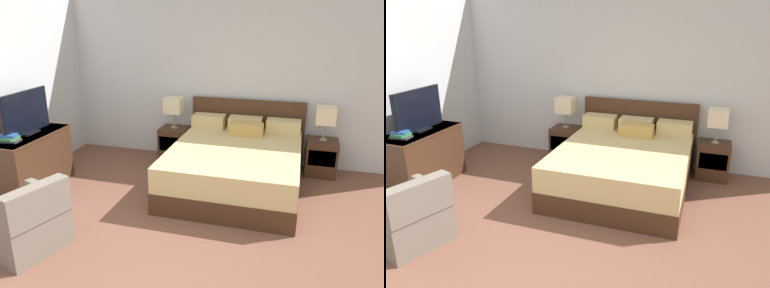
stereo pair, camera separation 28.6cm
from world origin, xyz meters
TOP-DOWN VIEW (x-y plane):
  - wall_back at (0.00, 3.49)m, footprint 6.43×0.06m
  - bed at (0.39, 2.42)m, footprint 1.79×2.11m
  - nightstand_left at (-0.77, 3.19)m, footprint 0.45×0.42m
  - nightstand_right at (1.55, 3.19)m, footprint 0.45×0.42m
  - table_lamp_left at (-0.77, 3.19)m, footprint 0.27×0.27m
  - table_lamp_right at (1.55, 3.19)m, footprint 0.27×0.27m
  - dresser at (-2.31, 1.58)m, footprint 0.57×1.18m
  - tv at (-2.30, 1.63)m, footprint 0.18×0.85m
  - book_red_cover at (-2.30, 1.26)m, footprint 0.27×0.18m
  - book_blue_cover at (-2.29, 1.26)m, footprint 0.19×0.19m
  - book_small_top at (-2.31, 1.26)m, footprint 0.23×0.19m
  - armchair_by_window at (-1.39, 0.35)m, footprint 0.86×0.86m

SIDE VIEW (x-z plane):
  - nightstand_left at x=-0.77m, z-range 0.00..0.54m
  - nightstand_right at x=1.55m, z-range 0.00..0.54m
  - armchair_by_window at x=-1.39m, z-range -0.10..0.66m
  - bed at x=0.39m, z-range -0.19..0.85m
  - dresser at x=-2.31m, z-range 0.01..0.79m
  - book_red_cover at x=-2.30m, z-range 0.78..0.81m
  - book_blue_cover at x=-2.29m, z-range 0.81..0.85m
  - book_small_top at x=-2.31m, z-range 0.85..0.88m
  - table_lamp_left at x=-0.77m, z-range 0.66..1.17m
  - table_lamp_right at x=1.55m, z-range 0.66..1.17m
  - tv at x=-2.30m, z-range 0.77..1.35m
  - wall_back at x=0.00m, z-range 0.00..2.73m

